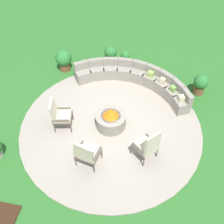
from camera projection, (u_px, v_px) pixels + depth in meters
The scene contains 11 objects.
ground_plane at pixel (111, 126), 8.10m from camera, with size 24.00×24.00×0.00m, color #2D6B28.
patio_circle at pixel (111, 126), 8.08m from camera, with size 5.68×5.68×0.06m, color #9E9384.
fire_pit at pixel (111, 119), 7.85m from camera, with size 0.94×0.94×0.73m.
curved_stone_bench at pixel (135, 79), 9.10m from camera, with size 4.20×1.88×0.74m.
lounge_chair_front_left at pixel (59, 114), 7.63m from camera, with size 0.67×0.64×1.04m.
lounge_chair_front_right at pixel (87, 153), 6.69m from camera, with size 0.70×0.66×1.08m.
lounge_chair_back_left at pixel (148, 145), 6.83m from camera, with size 0.78×0.80×1.13m.
potted_plant_0 at pixel (110, 54), 10.13m from camera, with size 0.49×0.49×0.69m.
potted_plant_1 at pixel (125, 57), 10.12m from camera, with size 0.38×0.38×0.55m.
potted_plant_3 at pixel (201, 84), 8.83m from camera, with size 0.51×0.51×0.77m.
potted_plant_4 at pixel (64, 59), 9.71m from camera, with size 0.61×0.61×0.85m.
Camera 1 is at (0.98, -5.06, 6.27)m, focal length 40.87 mm.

